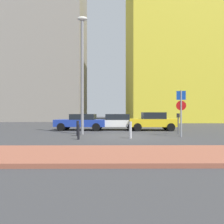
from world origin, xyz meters
TOP-DOWN VIEW (x-y plane):
  - ground_plane at (0.00, 0.00)m, footprint 120.00×120.00m
  - sidewalk_brick at (0.00, -6.23)m, footprint 40.00×3.36m
  - parked_car_blue at (-3.24, 5.18)m, footprint 4.34×2.27m
  - parked_car_white at (-0.37, 5.34)m, footprint 4.06×2.04m
  - parked_car_yellow at (2.75, 5.02)m, footprint 3.93×2.10m
  - parking_sign_post at (3.57, -0.02)m, footprint 0.58×0.20m
  - parking_meter at (3.89, 1.64)m, footprint 0.18×0.14m
  - street_lamp at (-2.71, 1.50)m, footprint 0.70×0.36m
  - traffic_bollard_near at (-2.88, 0.48)m, footprint 0.16×0.16m
  - traffic_bollard_mid at (-2.57, -1.38)m, footprint 0.13×0.13m
  - traffic_bollard_far at (0.37, -0.85)m, footprint 0.16×0.16m
  - building_colorful_midrise at (11.70, 24.68)m, footprint 18.69×15.53m
  - building_under_construction at (-12.84, 26.31)m, footprint 14.74×11.13m

SIDE VIEW (x-z plane):
  - ground_plane at x=0.00m, z-range 0.00..0.00m
  - sidewalk_brick at x=0.00m, z-range 0.00..0.14m
  - traffic_bollard_mid at x=-2.57m, z-range 0.00..0.86m
  - traffic_bollard_far at x=0.37m, z-range 0.00..0.97m
  - traffic_bollard_near at x=-2.88m, z-range 0.00..0.98m
  - parked_car_white at x=-0.37m, z-range 0.04..1.40m
  - parked_car_blue at x=-3.24m, z-range 0.04..1.40m
  - parked_car_yellow at x=2.75m, z-range 0.02..1.53m
  - parking_meter at x=3.89m, z-range 0.21..1.65m
  - parking_sign_post at x=3.57m, z-range 0.37..3.23m
  - street_lamp at x=-2.71m, z-range 0.64..8.69m
  - building_under_construction at x=-12.84m, z-range 0.00..24.44m
  - building_colorful_midrise at x=11.70m, z-range 0.00..24.88m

